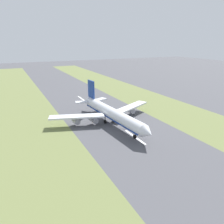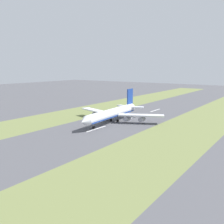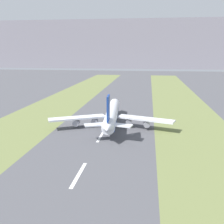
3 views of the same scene
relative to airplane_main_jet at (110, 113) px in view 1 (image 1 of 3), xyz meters
The scene contains 7 objects.
ground_plane 8.81m from the airplane_main_jet, 114.12° to the left, with size 800.00×800.00×0.00m, color #4C4C51.
grass_median_west 48.37m from the airplane_main_jet, behind, with size 40.00×600.00×0.01m, color olive.
grass_median_east 43.20m from the airplane_main_jet, ahead, with size 40.00×600.00×0.01m, color olive.
centreline_dash_near 58.47m from the airplane_main_jet, 92.59° to the right, with size 1.20×18.00×0.01m, color silver.
centreline_dash_mid 19.25m from the airplane_main_jet, 98.27° to the right, with size 1.20×18.00×0.01m, color silver.
centreline_dash_far 22.86m from the airplane_main_jet, 96.85° to the left, with size 1.20×18.00×0.01m, color silver.
airplane_main_jet is the anchor object (origin of this frame).
Camera 1 is at (51.56, 96.84, 43.87)m, focal length 35.00 mm.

